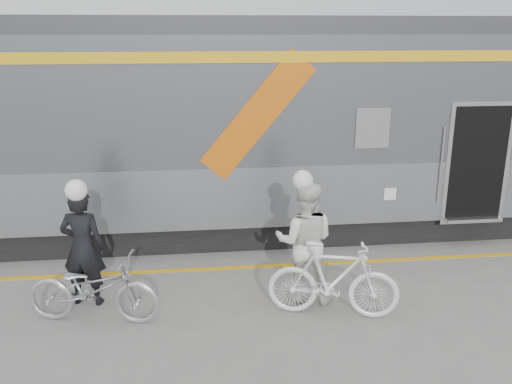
{
  "coord_description": "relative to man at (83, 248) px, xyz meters",
  "views": [
    {
      "loc": [
        -1.02,
        -6.26,
        3.89
      ],
      "look_at": [
        -0.1,
        1.6,
        1.5
      ],
      "focal_mm": 38.0,
      "sensor_mm": 36.0,
      "label": 1
    }
  ],
  "objects": [
    {
      "name": "bicycle_right",
      "position": [
        3.49,
        -0.78,
        -0.32
      ],
      "size": [
        1.91,
        0.98,
        1.1
      ],
      "primitive_type": "imported",
      "rotation": [
        0.0,
        0.0,
        1.31
      ],
      "color": "silver",
      "rests_on": "ground"
    },
    {
      "name": "safety_strip",
      "position": [
        2.65,
        0.95,
        -0.87
      ],
      "size": [
        24.0,
        0.12,
        0.01
      ],
      "primitive_type": "cube",
      "color": "gold",
      "rests_on": "ground"
    },
    {
      "name": "train",
      "position": [
        4.51,
        3.0,
        1.18
      ],
      "size": [
        24.0,
        3.17,
        4.1
      ],
      "color": "black",
      "rests_on": "ground"
    },
    {
      "name": "helmet_woman",
      "position": [
        3.19,
        -0.23,
        1.09
      ],
      "size": [
        0.29,
        0.29,
        0.29
      ],
      "primitive_type": "sphere",
      "color": "white",
      "rests_on": "woman"
    },
    {
      "name": "helmet_man",
      "position": [
        0.0,
        0.0,
        1.03
      ],
      "size": [
        0.3,
        0.3,
        0.3
      ],
      "primitive_type": "sphere",
      "color": "white",
      "rests_on": "man"
    },
    {
      "name": "bicycle_left",
      "position": [
        0.2,
        -0.55,
        -0.39
      ],
      "size": [
        1.92,
        0.98,
        0.96
      ],
      "primitive_type": "imported",
      "rotation": [
        0.0,
        0.0,
        1.38
      ],
      "color": "#B1B4B9",
      "rests_on": "ground"
    },
    {
      "name": "ground",
      "position": [
        2.65,
        -1.2,
        -0.88
      ],
      "size": [
        90.0,
        90.0,
        0.0
      ],
      "primitive_type": "plane",
      "color": "slate",
      "rests_on": "ground"
    },
    {
      "name": "woman",
      "position": [
        3.19,
        -0.23,
        0.04
      ],
      "size": [
        1.03,
        0.9,
        1.82
      ],
      "primitive_type": "imported",
      "rotation": [
        0.0,
        0.0,
        2.88
      ],
      "color": "silver",
      "rests_on": "ground"
    },
    {
      "name": "man",
      "position": [
        0.0,
        0.0,
        0.0
      ],
      "size": [
        0.71,
        0.53,
        1.75
      ],
      "primitive_type": "imported",
      "rotation": [
        0.0,
        0.0,
        2.95
      ],
      "color": "black",
      "rests_on": "ground"
    }
  ]
}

